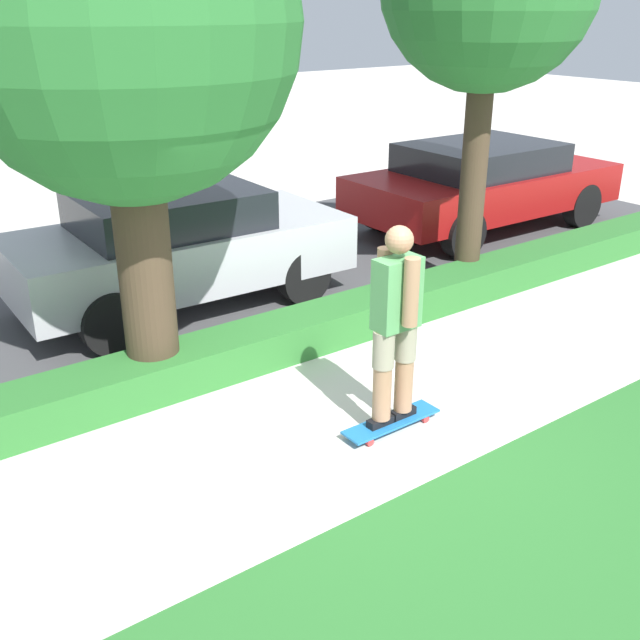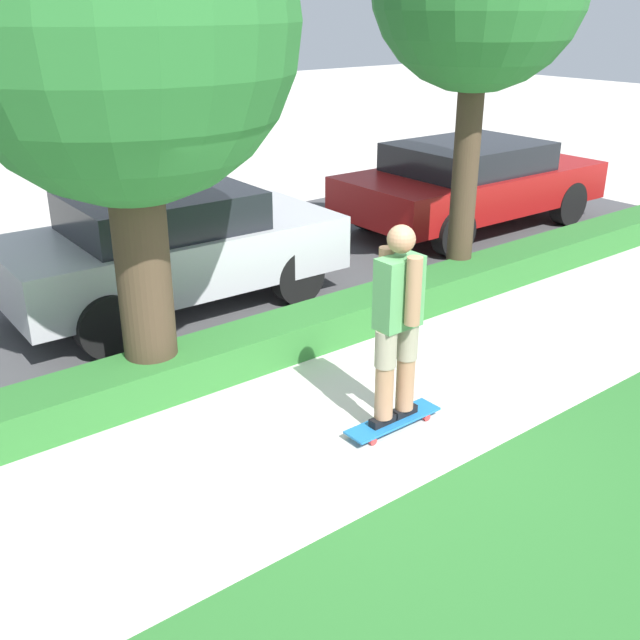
{
  "view_description": "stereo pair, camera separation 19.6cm",
  "coord_description": "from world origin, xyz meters",
  "px_view_note": "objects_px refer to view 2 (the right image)",
  "views": [
    {
      "loc": [
        -3.59,
        -4.4,
        3.45
      ],
      "look_at": [
        0.11,
        0.6,
        0.8
      ],
      "focal_mm": 42.0,
      "sensor_mm": 36.0,
      "label": 1
    },
    {
      "loc": [
        -3.75,
        -4.28,
        3.45
      ],
      "look_at": [
        0.11,
        0.6,
        0.8
      ],
      "focal_mm": 42.0,
      "sensor_mm": 36.0,
      "label": 2
    }
  ],
  "objects_px": {
    "skateboard": "(393,421)",
    "tree_mid": "(120,28)",
    "parked_car_middle": "(171,246)",
    "skater_person": "(398,321)",
    "parked_car_rear": "(471,182)"
  },
  "relations": [
    {
      "from": "skateboard",
      "to": "skater_person",
      "type": "xyz_separation_m",
      "value": [
        0.0,
        -0.0,
        0.95
      ]
    },
    {
      "from": "tree_mid",
      "to": "parked_car_middle",
      "type": "distance_m",
      "value": 3.28
    },
    {
      "from": "tree_mid",
      "to": "parked_car_rear",
      "type": "relative_size",
      "value": 1.05
    },
    {
      "from": "parked_car_middle",
      "to": "parked_car_rear",
      "type": "relative_size",
      "value": 0.89
    },
    {
      "from": "skater_person",
      "to": "parked_car_rear",
      "type": "relative_size",
      "value": 0.38
    },
    {
      "from": "skateboard",
      "to": "parked_car_middle",
      "type": "distance_m",
      "value": 3.8
    },
    {
      "from": "skater_person",
      "to": "parked_car_middle",
      "type": "xyz_separation_m",
      "value": [
        -0.13,
        3.74,
        -0.25
      ]
    },
    {
      "from": "skateboard",
      "to": "parked_car_rear",
      "type": "xyz_separation_m",
      "value": [
        5.37,
        3.88,
        0.69
      ]
    },
    {
      "from": "parked_car_middle",
      "to": "parked_car_rear",
      "type": "height_order",
      "value": "parked_car_middle"
    },
    {
      "from": "parked_car_middle",
      "to": "tree_mid",
      "type": "bearing_deg",
      "value": -121.75
    },
    {
      "from": "skateboard",
      "to": "tree_mid",
      "type": "bearing_deg",
      "value": 123.95
    },
    {
      "from": "skater_person",
      "to": "tree_mid",
      "type": "xyz_separation_m",
      "value": [
        -1.31,
        1.95,
        2.23
      ]
    },
    {
      "from": "tree_mid",
      "to": "skateboard",
      "type": "bearing_deg",
      "value": -56.05
    },
    {
      "from": "skater_person",
      "to": "parked_car_middle",
      "type": "relative_size",
      "value": 0.43
    },
    {
      "from": "skateboard",
      "to": "parked_car_rear",
      "type": "height_order",
      "value": "parked_car_rear"
    }
  ]
}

